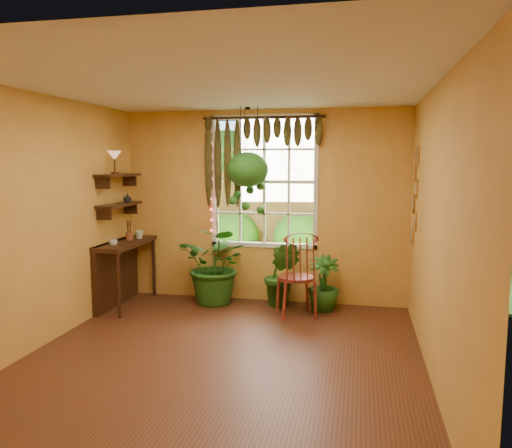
{
  "coord_description": "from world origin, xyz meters",
  "views": [
    {
      "loc": [
        1.33,
        -4.62,
        1.99
      ],
      "look_at": [
        0.12,
        1.15,
        1.24
      ],
      "focal_mm": 35.0,
      "sensor_mm": 36.0,
      "label": 1
    }
  ],
  "objects_px": {
    "windsor_chair": "(297,288)",
    "hanging_basket": "(248,173)",
    "counter_ledge": "(119,266)",
    "potted_plant_mid": "(282,274)",
    "potted_plant_left": "(217,265)"
  },
  "relations": [
    {
      "from": "windsor_chair",
      "to": "hanging_basket",
      "type": "relative_size",
      "value": 0.88
    },
    {
      "from": "hanging_basket",
      "to": "counter_ledge",
      "type": "bearing_deg",
      "value": -169.53
    },
    {
      "from": "counter_ledge",
      "to": "potted_plant_mid",
      "type": "relative_size",
      "value": 1.33
    },
    {
      "from": "potted_plant_mid",
      "to": "potted_plant_left",
      "type": "bearing_deg",
      "value": -176.57
    },
    {
      "from": "hanging_basket",
      "to": "potted_plant_left",
      "type": "bearing_deg",
      "value": 178.28
    },
    {
      "from": "counter_ledge",
      "to": "hanging_basket",
      "type": "distance_m",
      "value": 2.19
    },
    {
      "from": "counter_ledge",
      "to": "hanging_basket",
      "type": "bearing_deg",
      "value": 10.47
    },
    {
      "from": "counter_ledge",
      "to": "hanging_basket",
      "type": "xyz_separation_m",
      "value": [
        1.75,
        0.32,
        1.28
      ]
    },
    {
      "from": "windsor_chair",
      "to": "potted_plant_left",
      "type": "height_order",
      "value": "windsor_chair"
    },
    {
      "from": "counter_ledge",
      "to": "potted_plant_left",
      "type": "height_order",
      "value": "potted_plant_left"
    },
    {
      "from": "windsor_chair",
      "to": "hanging_basket",
      "type": "xyz_separation_m",
      "value": [
        -0.72,
        0.33,
        1.47
      ]
    },
    {
      "from": "windsor_chair",
      "to": "potted_plant_mid",
      "type": "distance_m",
      "value": 0.48
    },
    {
      "from": "counter_ledge",
      "to": "potted_plant_left",
      "type": "relative_size",
      "value": 1.08
    },
    {
      "from": "counter_ledge",
      "to": "potted_plant_mid",
      "type": "xyz_separation_m",
      "value": [
        2.21,
        0.39,
        -0.1
      ]
    },
    {
      "from": "counter_ledge",
      "to": "potted_plant_left",
      "type": "xyz_separation_m",
      "value": [
        1.31,
        0.34,
        0.0
      ]
    }
  ]
}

